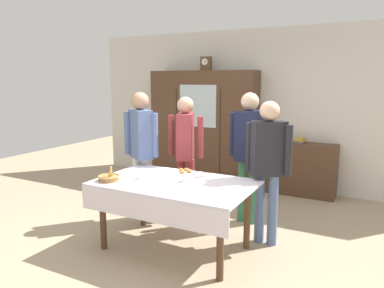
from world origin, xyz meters
The scene contains 18 objects.
ground_plane centered at (0.00, 0.00, 0.00)m, with size 12.00×12.00×0.00m, color tan.
back_wall centered at (0.00, 2.65, 1.35)m, with size 6.40×0.10×2.70m, color silver.
dining_table centered at (0.00, -0.23, 0.66)m, with size 1.68×1.03×0.77m.
wall_cabinet centered at (-0.90, 2.35, 1.00)m, with size 1.93×0.46×2.00m.
mantel_clock centered at (-0.85, 2.35, 2.13)m, with size 0.18×0.11×0.24m.
bookshelf_low centered at (0.80, 2.41, 0.42)m, with size 1.17×0.35×0.85m.
book_stack centered at (0.80, 2.41, 0.89)m, with size 0.17×0.22×0.08m.
tea_cup_near_right centered at (0.17, 0.07, 0.79)m, with size 0.13×0.13×0.06m.
tea_cup_front_edge centered at (-0.38, -0.30, 0.79)m, with size 0.13×0.13×0.06m.
tea_cup_near_left centered at (0.10, -0.16, 0.79)m, with size 0.13×0.13×0.06m.
bread_basket centered at (-0.65, -0.50, 0.80)m, with size 0.24×0.24×0.16m.
pastry_plate centered at (-0.08, 0.17, 0.78)m, with size 0.28×0.28×0.05m.
spoon_far_right centered at (0.57, -0.35, 0.77)m, with size 0.12×0.02×0.01m.
spoon_near_left centered at (0.43, -0.54, 0.77)m, with size 0.12×0.02×0.01m.
person_near_right_end centered at (0.85, 0.39, 0.99)m, with size 0.52×0.37×1.63m.
person_behind_table_left centered at (-0.83, 0.35, 1.04)m, with size 0.52×0.37×1.70m.
person_by_cabinet centered at (-0.36, 0.70, 0.99)m, with size 0.52×0.41×1.63m.
person_behind_table_right centered at (0.45, 0.89, 1.04)m, with size 0.52×0.41×1.69m.
Camera 1 is at (1.92, -3.46, 1.85)m, focal length 33.93 mm.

